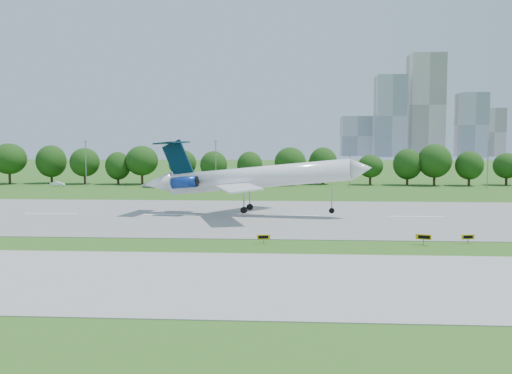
# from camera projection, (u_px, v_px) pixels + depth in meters

# --- Properties ---
(ground) EXTENTS (600.00, 600.00, 0.00)m
(ground) POSITION_uv_depth(u_px,v_px,m) (291.00, 244.00, 67.61)
(ground) COLOR #275D18
(ground) RESTS_ON ground
(runway) EXTENTS (400.00, 45.00, 0.08)m
(runway) POSITION_uv_depth(u_px,v_px,m) (291.00, 216.00, 92.48)
(runway) COLOR gray
(runway) RESTS_ON ground
(taxiway) EXTENTS (400.00, 23.00, 0.08)m
(taxiway) POSITION_uv_depth(u_px,v_px,m) (290.00, 280.00, 49.71)
(taxiway) COLOR #ADADA8
(taxiway) RESTS_ON ground
(tree_line) EXTENTS (288.40, 8.40, 10.40)m
(tree_line) POSITION_uv_depth(u_px,v_px,m) (292.00, 163.00, 158.63)
(tree_line) COLOR #382314
(tree_line) RESTS_ON ground
(light_poles) EXTENTS (175.90, 0.25, 12.19)m
(light_poles) POSITION_uv_depth(u_px,v_px,m) (282.00, 163.00, 148.83)
(light_poles) COLOR gray
(light_poles) RESTS_ON ground
(skyline) EXTENTS (127.00, 52.00, 80.00)m
(skyline) POSITION_uv_depth(u_px,v_px,m) (420.00, 118.00, 447.34)
(skyline) COLOR #B2B2B7
(skyline) RESTS_ON ground
(airliner) EXTENTS (37.85, 27.19, 11.86)m
(airliner) POSITION_uv_depth(u_px,v_px,m) (248.00, 177.00, 92.70)
(airliner) COLOR white
(airliner) RESTS_ON ground
(taxi_sign_left) EXTENTS (1.56, 0.45, 1.09)m
(taxi_sign_left) POSITION_uv_depth(u_px,v_px,m) (264.00, 237.00, 67.46)
(taxi_sign_left) COLOR gray
(taxi_sign_left) RESTS_ON ground
(taxi_sign_centre) EXTENTS (1.56, 0.48, 1.09)m
(taxi_sign_centre) POSITION_uv_depth(u_px,v_px,m) (468.00, 237.00, 67.50)
(taxi_sign_centre) COLOR gray
(taxi_sign_centre) RESTS_ON ground
(taxi_sign_right) EXTENTS (1.77, 0.74, 1.26)m
(taxi_sign_right) POSITION_uv_depth(u_px,v_px,m) (424.00, 237.00, 66.74)
(taxi_sign_right) COLOR gray
(taxi_sign_right) RESTS_ON ground
(service_vehicle_a) EXTENTS (3.85, 1.61, 1.24)m
(service_vehicle_a) POSITION_uv_depth(u_px,v_px,m) (57.00, 184.00, 153.97)
(service_vehicle_a) COLOR white
(service_vehicle_a) RESTS_ON ground
(service_vehicle_b) EXTENTS (4.12, 2.51, 1.31)m
(service_vehicle_b) POSITION_uv_depth(u_px,v_px,m) (149.00, 185.00, 148.25)
(service_vehicle_b) COLOR silver
(service_vehicle_b) RESTS_ON ground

